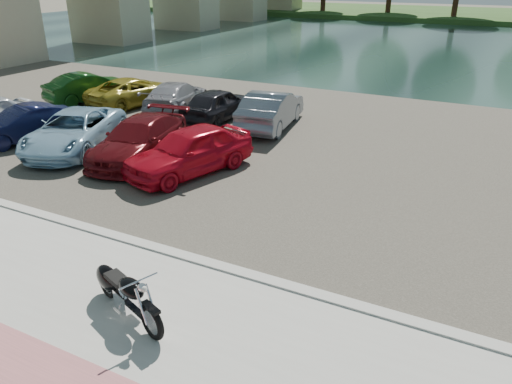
{
  "coord_description": "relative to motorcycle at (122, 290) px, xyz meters",
  "views": [
    {
      "loc": [
        5.16,
        -5.94,
        6.08
      ],
      "look_at": [
        0.09,
        3.94,
        1.1
      ],
      "focal_mm": 35.0,
      "sensor_mm": 36.0,
      "label": 1
    }
  ],
  "objects": [
    {
      "name": "parking_lot",
      "position": [
        0.64,
        11.16,
        -0.54
      ],
      "size": [
        60.0,
        18.0,
        0.04
      ],
      "primitive_type": "cube",
      "color": "#3C3831",
      "rests_on": "ground"
    },
    {
      "name": "promenade",
      "position": [
        0.64,
        -0.84,
        -0.51
      ],
      "size": [
        60.0,
        6.0,
        0.1
      ],
      "primitive_type": "cube",
      "color": "#AAA8A0",
      "rests_on": "ground"
    },
    {
      "name": "car_7",
      "position": [
        -7.89,
        12.8,
        0.15
      ],
      "size": [
        2.94,
        4.94,
        1.34
      ],
      "primitive_type": "imported",
      "rotation": [
        0.0,
        0.0,
        3.39
      ],
      "color": "gray",
      "rests_on": "parking_lot"
    },
    {
      "name": "car_9",
      "position": [
        -2.83,
        12.38,
        0.24
      ],
      "size": [
        2.25,
        4.81,
        1.53
      ],
      "primitive_type": "imported",
      "rotation": [
        0.0,
        0.0,
        3.28
      ],
      "color": "slate",
      "rests_on": "parking_lot"
    },
    {
      "name": "car_5",
      "position": [
        -12.74,
        12.31,
        0.18
      ],
      "size": [
        2.84,
        4.52,
        1.41
      ],
      "primitive_type": "imported",
      "rotation": [
        0.0,
        0.0,
        2.8
      ],
      "color": "#103C12",
      "rests_on": "parking_lot"
    },
    {
      "name": "kerb",
      "position": [
        0.64,
        2.16,
        -0.49
      ],
      "size": [
        60.0,
        0.3,
        0.14
      ],
      "primitive_type": "cube",
      "color": "#AAA8A0",
      "rests_on": "ground"
    },
    {
      "name": "car_6",
      "position": [
        -10.44,
        12.83,
        0.12
      ],
      "size": [
        2.83,
        4.92,
        1.29
      ],
      "primitive_type": "imported",
      "rotation": [
        0.0,
        0.0,
        2.99
      ],
      "color": "#9F8E24",
      "rests_on": "parking_lot"
    },
    {
      "name": "motorcycle",
      "position": [
        0.0,
        0.0,
        0.0
      ],
      "size": [
        2.24,
        1.08,
        1.05
      ],
      "rotation": [
        0.0,
        0.0,
        -0.36
      ],
      "color": "black",
      "rests_on": "promenade"
    },
    {
      "name": "river",
      "position": [
        0.64,
        40.16,
        -0.56
      ],
      "size": [
        120.0,
        40.0,
        0.0
      ],
      "primitive_type": "cube",
      "color": "#192D2B",
      "rests_on": "ground"
    },
    {
      "name": "car_3",
      "position": [
        -5.25,
        6.95,
        0.17
      ],
      "size": [
        2.6,
        4.98,
        1.38
      ],
      "primitive_type": "imported",
      "rotation": [
        0.0,
        0.0,
        0.15
      ],
      "color": "#590C11",
      "rests_on": "parking_lot"
    },
    {
      "name": "car_2",
      "position": [
        -7.96,
        6.62,
        0.17
      ],
      "size": [
        3.82,
        5.46,
        1.39
      ],
      "primitive_type": "imported",
      "rotation": [
        0.0,
        0.0,
        0.34
      ],
      "color": "#93BDD6",
      "rests_on": "parking_lot"
    },
    {
      "name": "car_1",
      "position": [
        -10.38,
        6.49,
        0.13
      ],
      "size": [
        2.44,
        4.21,
        1.31
      ],
      "primitive_type": "imported",
      "rotation": [
        0.0,
        0.0,
        -0.28
      ],
      "color": "#111536",
      "rests_on": "parking_lot"
    },
    {
      "name": "ground",
      "position": [
        0.64,
        0.16,
        -0.56
      ],
      "size": [
        200.0,
        200.0,
        0.0
      ],
      "primitive_type": "plane",
      "color": "#595447",
      "rests_on": "ground"
    },
    {
      "name": "car_4",
      "position": [
        -2.96,
        6.62,
        0.23
      ],
      "size": [
        3.02,
        4.75,
        1.51
      ],
      "primitive_type": "imported",
      "rotation": [
        0.0,
        0.0,
        -0.3
      ],
      "color": "#B80C1E",
      "rests_on": "parking_lot"
    },
    {
      "name": "far_bank",
      "position": [
        0.64,
        72.16,
        -0.26
      ],
      "size": [
        120.0,
        24.0,
        0.6
      ],
      "primitive_type": "cube",
      "color": "#254217",
      "rests_on": "ground"
    },
    {
      "name": "car_8",
      "position": [
        -5.4,
        12.42,
        0.17
      ],
      "size": [
        1.82,
        4.11,
        1.37
      ],
      "primitive_type": "imported",
      "rotation": [
        0.0,
        0.0,
        3.09
      ],
      "color": "black",
      "rests_on": "parking_lot"
    }
  ]
}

